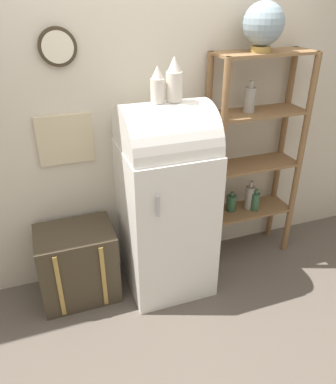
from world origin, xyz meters
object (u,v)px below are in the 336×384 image
Objects in this scene: vase_center at (174,81)px; suitcase_trunk at (78,264)px; globe at (263,24)px; vase_left at (157,86)px; refrigerator at (166,197)px.

suitcase_trunk is at bearing 174.99° from vase_center.
globe reaches higher than suitcase_trunk.
globe reaches higher than vase_left.
vase_left is at bearing 177.18° from refrigerator.
refrigerator is 5.21× the size of vase_center.
suitcase_trunk is at bearing 174.45° from refrigerator.
globe is at bearing 1.86° from suitcase_trunk.
globe is 1.40× the size of vase_left.
globe reaches higher than vase_center.
suitcase_trunk is 2.50× the size of vase_left.
globe is 0.75m from vase_center.
vase_left is 0.82× the size of vase_center.
refrigerator is at bearing -2.82° from vase_left.
refrigerator is at bearing -178.74° from vase_center.
vase_center is (0.06, 0.00, 0.84)m from refrigerator.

